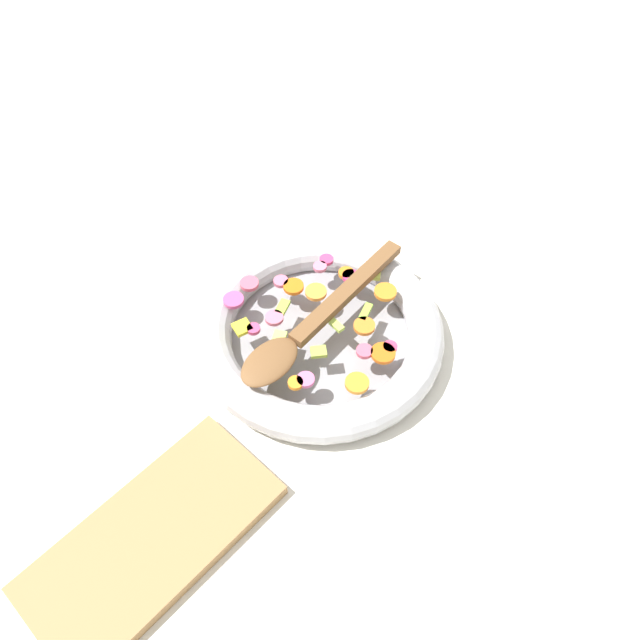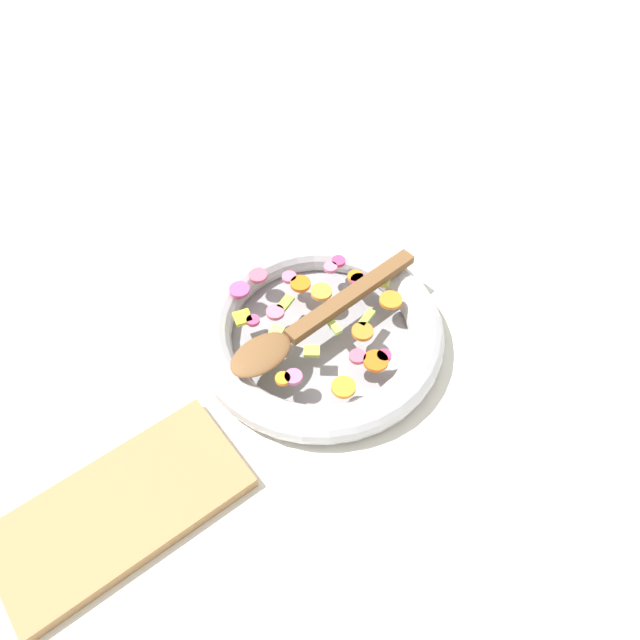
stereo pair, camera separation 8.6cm
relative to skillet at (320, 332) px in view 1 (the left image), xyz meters
name	(u,v)px [view 1 (the left image)]	position (x,y,z in m)	size (l,w,h in m)	color
ground_plane	(320,342)	(0.00, 0.00, -0.02)	(4.00, 4.00, 0.00)	silver
skillet	(320,332)	(0.00, 0.00, 0.00)	(0.35, 0.35, 0.05)	gray
chopped_vegetables	(319,317)	(0.00, 0.00, 0.03)	(0.24, 0.26, 0.01)	orange
wooden_spoon	(309,324)	(0.02, 0.00, 0.04)	(0.32, 0.06, 0.01)	brown
cutting_board	(153,538)	(0.34, 0.06, -0.01)	(0.29, 0.14, 0.02)	#9E7547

